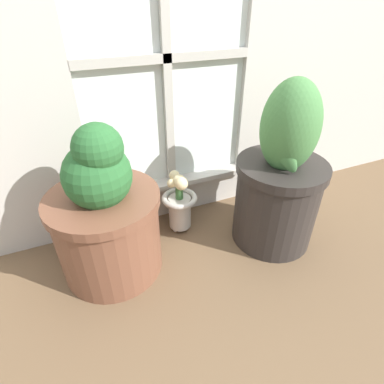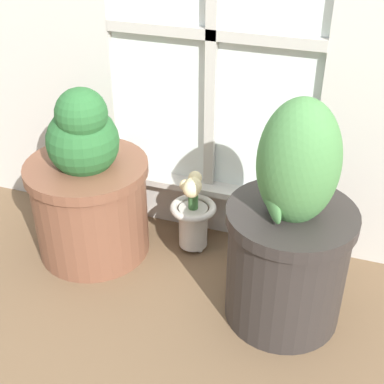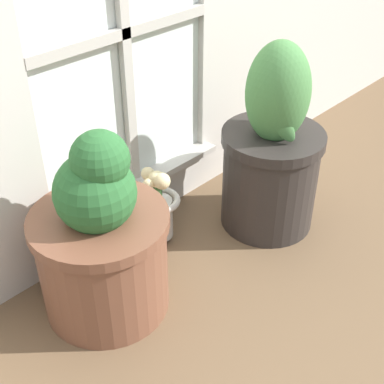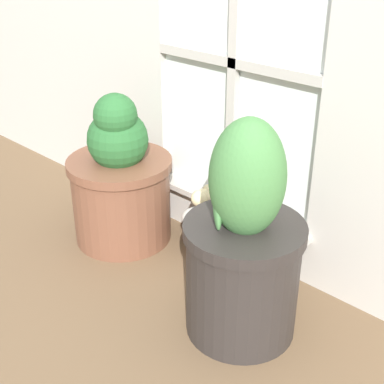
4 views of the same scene
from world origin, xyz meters
The scene contains 4 objects.
ground_plane centered at (0.00, 0.00, 0.00)m, with size 10.00×10.00×0.00m, color brown.
potted_plant_left centered at (-0.35, 0.39, 0.26)m, with size 0.42×0.42×0.63m.
potted_plant_right centered at (0.36, 0.29, 0.30)m, with size 0.38×0.38×0.73m.
flower_vase centered at (-0.01, 0.51, 0.15)m, with size 0.16×0.16×0.30m.
Camera 2 is at (0.49, -0.97, 1.24)m, focal length 50.00 mm.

